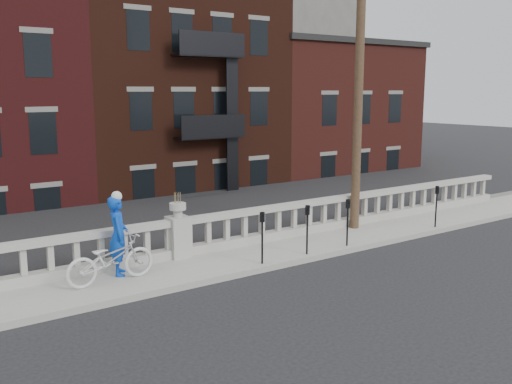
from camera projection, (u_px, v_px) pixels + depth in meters
ground at (265, 307)px, 12.17m from camera, size 120.00×120.00×0.00m
sidewalk at (196, 268)px, 14.58m from camera, size 32.00×2.20×0.15m
balustrade at (178, 239)px, 15.24m from camera, size 28.00×0.34×1.03m
planter_pedestal at (178, 232)px, 15.21m from camera, size 0.55×0.55×1.76m
lower_level at (23, 127)px, 30.61m from camera, size 80.00×44.00×20.80m
utility_pole at (359, 68)px, 17.65m from camera, size 1.60×0.28×10.00m
parking_meter_b at (262, 232)px, 14.56m from camera, size 0.10×0.09×1.36m
parking_meter_c at (307, 224)px, 15.41m from camera, size 0.10×0.09×1.36m
parking_meter_d at (348, 217)px, 16.25m from camera, size 0.10×0.09×1.36m
parking_meter_e at (436, 202)px, 18.49m from camera, size 0.10×0.09×1.36m
bicycle at (110, 259)px, 13.20m from camera, size 2.17×0.86×1.12m
cyclist at (118, 235)px, 13.69m from camera, size 0.68×0.83×1.94m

